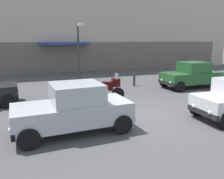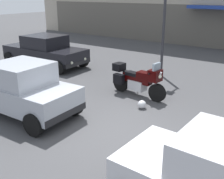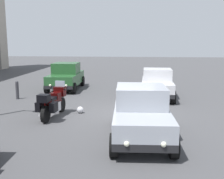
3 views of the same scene
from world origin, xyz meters
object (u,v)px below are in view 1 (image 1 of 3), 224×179
Objects in this scene: car_wagon_end at (74,109)px; motorcycle at (102,89)px; bollard_curbside at (134,78)px; streetlamp_curbside at (79,49)px; car_hatchback_near at (191,75)px; helmet at (122,101)px.

motorcycle is at bearing -123.88° from car_wagon_end.
bollard_curbside is at bearing 47.58° from motorcycle.
streetlamp_curbside reaches higher than car_wagon_end.
car_wagon_end reaches higher than motorcycle.
motorcycle is 4.04m from car_wagon_end.
car_wagon_end is (-8.52, -4.62, 0.00)m from car_hatchback_near.
bollard_curbside is at bearing -30.36° from car_hatchback_near.
streetlamp_curbside reaches higher than helmet.
helmet is at bearing 18.51° from car_hatchback_near.
bollard_curbside is at bearing -132.54° from car_wagon_end.
car_hatchback_near is 0.99× the size of car_wagon_end.
car_hatchback_near and car_wagon_end have the same top height.
helmet is 0.29× the size of bollard_curbside.
car_wagon_end is at bearing -138.16° from helmet.
bollard_curbside is at bearing 57.12° from helmet.
streetlamp_curbside is at bearing -14.43° from car_hatchback_near.
bollard_curbside is (-3.21, 1.76, -0.30)m from car_hatchback_near.
helmet is 4.52m from streetlamp_curbside.
streetlamp_curbside is (-6.92, 1.57, 1.68)m from car_hatchback_near.
bollard_curbside is (5.31, 6.38, -0.30)m from car_wagon_end.
bollard_curbside is (2.49, 3.85, 0.37)m from helmet.
helmet is 3.85m from car_wagon_end.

